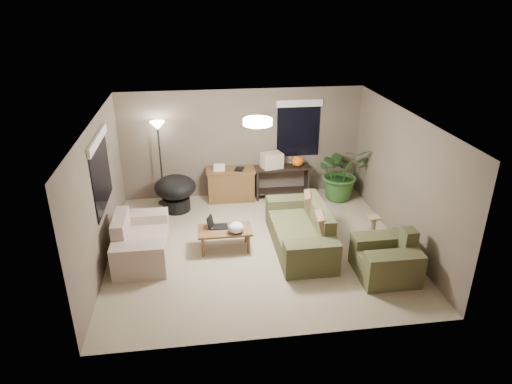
{
  "coord_description": "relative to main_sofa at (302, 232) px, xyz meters",
  "views": [
    {
      "loc": [
        -1.05,
        -7.45,
        4.5
      ],
      "look_at": [
        0.0,
        0.2,
        1.05
      ],
      "focal_mm": 32.0,
      "sensor_mm": 36.0,
      "label": 1
    }
  ],
  "objects": [
    {
      "name": "loveseat",
      "position": [
        -2.99,
        0.02,
        0.0
      ],
      "size": [
        0.9,
        1.6,
        0.85
      ],
      "color": "beige",
      "rests_on": "ground"
    },
    {
      "name": "cat_scratching_post",
      "position": [
        1.42,
        0.05,
        -0.08
      ],
      "size": [
        0.32,
        0.32,
        0.5
      ],
      "color": "tan",
      "rests_on": "ground"
    },
    {
      "name": "pumpkin",
      "position": [
        0.4,
        2.28,
        0.57
      ],
      "size": [
        0.31,
        0.31,
        0.24
      ],
      "primitive_type": "ellipsoid",
      "rotation": [
        0.0,
        0.0,
        0.08
      ],
      "color": "orange",
      "rests_on": "console_table"
    },
    {
      "name": "desk_papers",
      "position": [
        -1.3,
        2.26,
        0.51
      ],
      "size": [
        0.71,
        0.3,
        0.12
      ],
      "color": "silver",
      "rests_on": "desk"
    },
    {
      "name": "coffee_table",
      "position": [
        -1.45,
        0.08,
        0.06
      ],
      "size": [
        1.0,
        0.55,
        0.42
      ],
      "color": "brown",
      "rests_on": "ground"
    },
    {
      "name": "main_sofa",
      "position": [
        0.0,
        0.0,
        0.0
      ],
      "size": [
        0.95,
        2.2,
        0.85
      ],
      "color": "#505231",
      "rests_on": "ground"
    },
    {
      "name": "cardboard_box",
      "position": [
        -0.2,
        2.28,
        0.63
      ],
      "size": [
        0.53,
        0.45,
        0.34
      ],
      "primitive_type": "cube",
      "rotation": [
        0.0,
        0.0,
        0.26
      ],
      "color": "beige",
      "rests_on": "console_table"
    },
    {
      "name": "laptop",
      "position": [
        -1.61,
        0.18,
        0.19
      ],
      "size": [
        0.4,
        0.24,
        0.24
      ],
      "color": "black",
      "rests_on": "coffee_table"
    },
    {
      "name": "ceiling_fixture",
      "position": [
        -0.83,
        0.09,
        2.15
      ],
      "size": [
        0.5,
        0.5,
        0.1
      ],
      "primitive_type": "cylinder",
      "color": "white",
      "rests_on": "room_shell"
    },
    {
      "name": "room_shell",
      "position": [
        -0.83,
        0.09,
        0.96
      ],
      "size": [
        5.5,
        5.5,
        5.5
      ],
      "color": "tan",
      "rests_on": "ground"
    },
    {
      "name": "papasan_chair",
      "position": [
        -2.39,
        1.89,
        0.17
      ],
      "size": [
        1.14,
        1.14,
        0.8
      ],
      "color": "black",
      "rests_on": "ground"
    },
    {
      "name": "console_table",
      "position": [
        0.05,
        2.28,
        0.14
      ],
      "size": [
        1.3,
        0.4,
        0.75
      ],
      "color": "black",
      "rests_on": "ground"
    },
    {
      "name": "floor_lamp",
      "position": [
        -2.68,
        2.31,
        1.3
      ],
      "size": [
        0.32,
        0.32,
        1.91
      ],
      "color": "black",
      "rests_on": "ground"
    },
    {
      "name": "desk",
      "position": [
        -1.15,
        2.27,
        0.08
      ],
      "size": [
        1.1,
        0.5,
        0.75
      ],
      "color": "brown",
      "rests_on": "ground"
    },
    {
      "name": "throw_pillows",
      "position": [
        0.26,
        0.0,
        0.36
      ],
      "size": [
        0.31,
        1.38,
        0.47
      ],
      "color": "#8C7251",
      "rests_on": "main_sofa"
    },
    {
      "name": "plastic_bag",
      "position": [
        -1.25,
        -0.07,
        0.23
      ],
      "size": [
        0.29,
        0.26,
        0.2
      ],
      "primitive_type": "ellipsoid",
      "rotation": [
        0.0,
        0.0,
        0.01
      ],
      "color": "white",
      "rests_on": "coffee_table"
    },
    {
      "name": "houseplant",
      "position": [
        1.39,
        2.0,
        0.21
      ],
      "size": [
        1.17,
        1.3,
        1.01
      ],
      "primitive_type": "imported",
      "color": "#2D5923",
      "rests_on": "ground"
    },
    {
      "name": "window_back",
      "position": [
        0.47,
        2.56,
        1.49
      ],
      "size": [
        1.06,
        0.05,
        1.33
      ],
      "color": "black",
      "rests_on": "room_shell"
    },
    {
      "name": "window_left",
      "position": [
        -3.56,
        0.39,
        1.49
      ],
      "size": [
        0.05,
        1.56,
        1.33
      ],
      "color": "black",
      "rests_on": "room_shell"
    },
    {
      "name": "armchair",
      "position": [
        1.21,
        -1.14,
        0.0
      ],
      "size": [
        0.95,
        1.0,
        0.85
      ],
      "color": "#4E4F2F",
      "rests_on": "ground"
    }
  ]
}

